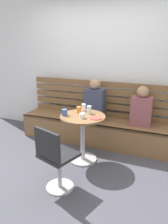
# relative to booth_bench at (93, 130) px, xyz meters

# --- Properties ---
(ground) EXTENTS (8.00, 8.00, 0.00)m
(ground) POSITION_rel_booth_bench_xyz_m (0.00, -1.20, -0.22)
(ground) COLOR #42424C
(back_wall) EXTENTS (5.20, 0.10, 2.90)m
(back_wall) POSITION_rel_booth_bench_xyz_m (0.00, 0.44, 1.23)
(back_wall) COLOR silver
(back_wall) RESTS_ON ground
(booth_bench) EXTENTS (2.70, 0.52, 0.44)m
(booth_bench) POSITION_rel_booth_bench_xyz_m (0.00, 0.00, 0.00)
(booth_bench) COLOR brown
(booth_bench) RESTS_ON ground
(booth_backrest) EXTENTS (2.65, 0.04, 0.66)m
(booth_backrest) POSITION_rel_booth_bench_xyz_m (0.00, 0.24, 0.56)
(booth_backrest) COLOR brown
(booth_backrest) RESTS_ON booth_bench
(cafe_table) EXTENTS (0.68, 0.68, 0.74)m
(cafe_table) POSITION_rel_booth_bench_xyz_m (0.07, -0.68, 0.30)
(cafe_table) COLOR #ADADB2
(cafe_table) RESTS_ON ground
(white_chair) EXTENTS (0.51, 0.51, 0.85)m
(white_chair) POSITION_rel_booth_bench_xyz_m (0.04, -1.49, 0.24)
(white_chair) COLOR #ADADB2
(white_chair) RESTS_ON ground
(person_adult) EXTENTS (0.34, 0.22, 0.75)m
(person_adult) POSITION_rel_booth_bench_xyz_m (0.02, 0.00, 0.55)
(person_adult) COLOR #333851
(person_adult) RESTS_ON booth_bench
(person_child_left) EXTENTS (0.34, 0.22, 0.67)m
(person_child_left) POSITION_rel_booth_bench_xyz_m (0.83, 0.03, 0.52)
(person_child_left) COLOR brown
(person_child_left) RESTS_ON booth_bench
(cup_tumbler_orange) EXTENTS (0.07, 0.07, 0.10)m
(cup_tumbler_orange) POSITION_rel_booth_bench_xyz_m (-0.03, -0.58, 0.57)
(cup_tumbler_orange) COLOR orange
(cup_tumbler_orange) RESTS_ON cafe_table
(cup_water_clear) EXTENTS (0.07, 0.07, 0.11)m
(cup_water_clear) POSITION_rel_booth_bench_xyz_m (-0.01, -0.45, 0.57)
(cup_water_clear) COLOR white
(cup_water_clear) RESTS_ON cafe_table
(cup_glass_tall) EXTENTS (0.07, 0.07, 0.12)m
(cup_glass_tall) POSITION_rel_booth_bench_xyz_m (0.12, -0.55, 0.58)
(cup_glass_tall) COLOR silver
(cup_glass_tall) RESTS_ON cafe_table
(cup_mug_blue) EXTENTS (0.08, 0.08, 0.09)m
(cup_mug_blue) POSITION_rel_booth_bench_xyz_m (-0.18, -0.77, 0.57)
(cup_mug_blue) COLOR #3D5B9E
(cup_mug_blue) RESTS_ON cafe_table
(cup_ceramic_white) EXTENTS (0.08, 0.08, 0.07)m
(cup_ceramic_white) POSITION_rel_booth_bench_xyz_m (0.10, -0.78, 0.55)
(cup_ceramic_white) COLOR white
(cup_ceramic_white) RESTS_ON cafe_table
(plate_small) EXTENTS (0.17, 0.17, 0.01)m
(plate_small) POSITION_rel_booth_bench_xyz_m (0.29, -0.72, 0.52)
(plate_small) COLOR #DB4C42
(plate_small) RESTS_ON cafe_table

